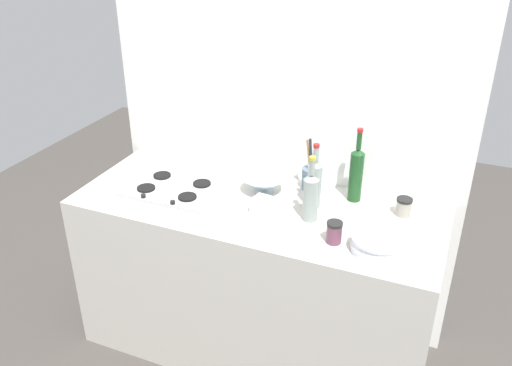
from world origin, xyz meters
The scene contains 13 objects.
ground_plane centered at (0.00, 0.00, 0.00)m, with size 6.00×6.00×0.00m, color #47423D.
counter_block centered at (0.00, 0.00, 0.45)m, with size 1.80×0.70×0.90m, color beige.
backsplash_panel centered at (0.00, 0.38, 1.19)m, with size 1.90×0.06×2.38m, color white.
stovetop_hob centered at (-0.44, -0.03, 0.91)m, with size 0.47×0.34×0.04m.
plate_stack centered at (0.63, -0.16, 0.93)m, with size 0.23×0.23×0.07m.
wine_bottle_leftmost centered at (0.43, 0.24, 1.05)m, with size 0.07×0.07×0.38m.
wine_bottle_mid_left centered at (0.26, 0.10, 1.03)m, with size 0.07×0.07×0.33m.
wine_bottle_mid_right centered at (0.28, -0.03, 1.02)m, with size 0.07×0.07×0.32m.
mixing_bowl centered at (-0.01, 0.14, 0.95)m, with size 0.22×0.22×0.08m.
butter_dish centered at (0.07, -0.05, 0.93)m, with size 0.13×0.09×0.07m, color silver.
utensil_crock centered at (0.19, 0.26, 0.97)m, with size 0.09×0.09×0.29m.
condiment_jar_front centered at (0.68, 0.18, 0.94)m, with size 0.08×0.08×0.09m.
condiment_jar_rear centered at (0.44, -0.17, 0.95)m, with size 0.07×0.07×0.10m.
Camera 1 is at (0.88, -2.11, 2.22)m, focal length 38.07 mm.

